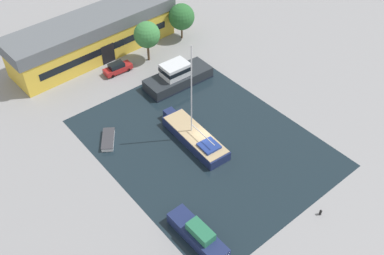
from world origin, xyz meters
The scene contains 11 objects.
ground_plane centered at (0.00, 0.00, 0.00)m, with size 440.00×440.00×0.00m, color gray.
water_canal centered at (0.00, 0.00, 0.00)m, with size 25.21×31.81×0.01m, color black.
warehouse_building centered at (0.13, 28.19, 3.43)m, with size 29.62×9.20×6.78m.
quay_tree_near_building centered at (5.83, 20.85, 4.76)m, with size 4.29×4.29×6.92m.
quay_tree_by_water centered at (14.49, 22.83, 4.18)m, with size 4.55×4.55×6.46m.
parked_car centered at (-0.15, 21.00, 0.88)m, with size 4.70×1.88×1.78m.
sailboat_moored centered at (-0.74, 1.00, 0.79)m, with size 3.86×12.17×14.51m.
motor_cruiser centered at (5.49, 12.58, 1.35)m, with size 10.97×4.48×3.74m.
small_dinghy centered at (-9.72, 8.25, 0.32)m, with size 3.67×4.29×0.63m.
cabin_boat centered at (-10.22, -11.02, 0.93)m, with size 2.40×7.86×2.45m.
mooring_bollard centered at (2.63, -17.31, 0.40)m, with size 0.31×0.31×0.75m.
Camera 1 is at (-27.13, -30.53, 40.13)m, focal length 40.00 mm.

